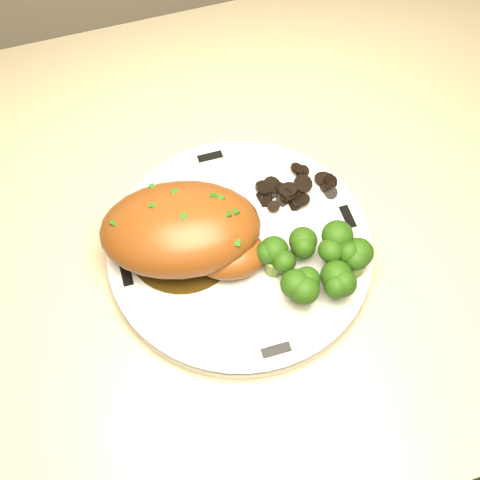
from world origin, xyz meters
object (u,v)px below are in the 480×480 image
object	(u,v)px
broccoli_florets	(318,262)
chicken_breast	(186,232)
plate	(240,249)
counter	(129,370)

from	to	relation	value
broccoli_florets	chicken_breast	bearing A→B (deg)	148.84
plate	broccoli_florets	distance (m)	0.09
plate	broccoli_florets	world-z (taller)	broccoli_florets
chicken_breast	broccoli_florets	distance (m)	0.13
chicken_breast	broccoli_florets	bearing A→B (deg)	-18.22
plate	broccoli_florets	xyz separation A→B (m)	(0.06, -0.06, 0.03)
broccoli_florets	counter	bearing A→B (deg)	149.84
chicken_breast	broccoli_florets	world-z (taller)	chicken_breast
counter	broccoli_florets	distance (m)	0.58
plate	chicken_breast	distance (m)	0.07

